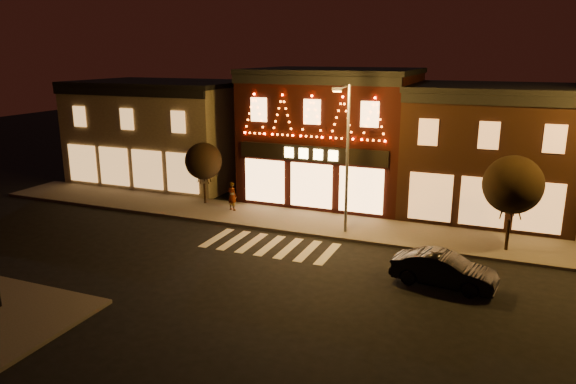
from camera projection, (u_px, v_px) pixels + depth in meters
The scene contains 10 objects.
ground at pixel (232, 276), 22.70m from camera, with size 120.00×120.00×0.00m, color black.
sidewalk_far at pixel (333, 225), 29.11m from camera, with size 44.00×4.00×0.15m, color #47423D.
building_left at pixel (164, 131), 39.07m from camera, with size 12.20×8.28×7.30m.
building_pulp at pixel (333, 134), 34.16m from camera, with size 10.20×8.34×8.30m.
building_right_a at pixel (489, 150), 30.80m from camera, with size 9.20×8.28×7.50m.
streetlamp_mid at pixel (346, 148), 26.60m from camera, with size 0.50×1.74×7.59m.
tree_left at pixel (204, 161), 32.55m from camera, with size 2.28×2.28×3.81m.
tree_right at pixel (513, 185), 24.52m from camera, with size 2.72×2.72×4.55m.
dark_sedan at pixel (444, 270), 21.59m from camera, with size 1.45×4.16×1.37m, color black.
pedestrian at pixel (232, 196), 31.50m from camera, with size 0.63×0.41×1.72m, color gray.
Camera 1 is at (10.20, -18.58, 9.21)m, focal length 33.16 mm.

